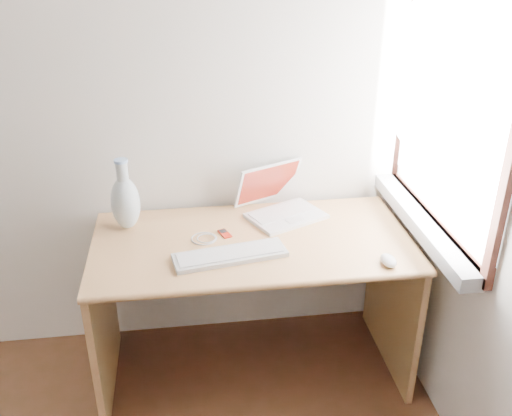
{
  "coord_description": "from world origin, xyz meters",
  "views": [
    {
      "loc": [
        0.71,
        -0.72,
        1.92
      ],
      "look_at": [
        0.99,
        1.35,
        0.88
      ],
      "focal_mm": 40.0,
      "sensor_mm": 36.0,
      "label": 1
    }
  ],
  "objects": [
    {
      "name": "ipod",
      "position": [
        0.87,
        1.44,
        0.72
      ],
      "size": [
        0.06,
        0.09,
        0.01
      ],
      "rotation": [
        0.0,
        0.0,
        0.36
      ],
      "color": "#A6190B",
      "rests_on": "desk"
    },
    {
      "name": "desk",
      "position": [
        0.98,
        1.46,
        0.51
      ],
      "size": [
        1.35,
        0.68,
        0.72
      ],
      "color": "tan",
      "rests_on": "floor"
    },
    {
      "name": "window",
      "position": [
        1.72,
        1.3,
        1.28
      ],
      "size": [
        0.11,
        0.99,
        1.1
      ],
      "color": "white",
      "rests_on": "right_wall"
    },
    {
      "name": "mouse",
      "position": [
        1.49,
        1.11,
        0.73
      ],
      "size": [
        0.06,
        0.1,
        0.03
      ],
      "primitive_type": "ellipsoid",
      "rotation": [
        0.0,
        0.0,
        0.0
      ],
      "color": "white",
      "rests_on": "desk"
    },
    {
      "name": "cable_coil",
      "position": [
        0.78,
        1.41,
        0.72
      ],
      "size": [
        0.12,
        0.12,
        0.01
      ],
      "primitive_type": "torus",
      "rotation": [
        0.0,
        0.0,
        0.11
      ],
      "color": "silver",
      "rests_on": "desk"
    },
    {
      "name": "vase",
      "position": [
        0.45,
        1.56,
        0.85
      ],
      "size": [
        0.13,
        0.13,
        0.32
      ],
      "color": "silver",
      "rests_on": "desk"
    },
    {
      "name": "laptop",
      "position": [
        1.16,
        1.6,
        0.77
      ],
      "size": [
        0.39,
        0.39,
        0.22
      ],
      "rotation": [
        0.0,
        0.0,
        0.43
      ],
      "color": "white",
      "rests_on": "desk"
    },
    {
      "name": "remote",
      "position": [
        0.72,
        1.23,
        0.72
      ],
      "size": [
        0.07,
        0.09,
        0.01
      ],
      "primitive_type": "cube",
      "rotation": [
        0.0,
        0.0,
        -0.54
      ],
      "color": "silver",
      "rests_on": "desk"
    },
    {
      "name": "back_wall",
      "position": [
        0.0,
        1.75,
        1.3
      ],
      "size": [
        3.5,
        0.04,
        2.6
      ],
      "primitive_type": "cube",
      "color": "white",
      "rests_on": "floor"
    },
    {
      "name": "external_keyboard",
      "position": [
        0.87,
        1.25,
        0.73
      ],
      "size": [
        0.47,
        0.21,
        0.02
      ],
      "rotation": [
        0.0,
        0.0,
        0.17
      ],
      "color": "silver",
      "rests_on": "desk"
    }
  ]
}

